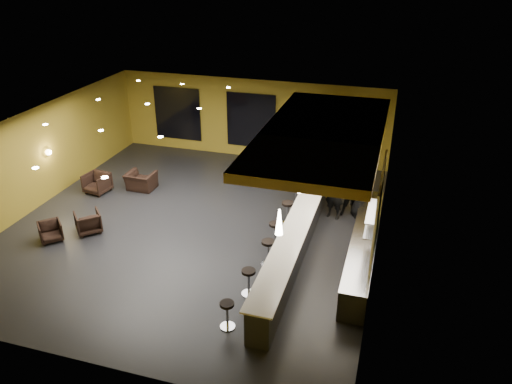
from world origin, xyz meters
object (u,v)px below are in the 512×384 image
(bar_stool_4, at_px, (288,210))
(bar_stool_0, at_px, (227,312))
(prep_counter, at_px, (363,248))
(pendant_0, at_px, (279,222))
(bar_stool_3, at_px, (275,231))
(staff_b, at_px, (353,194))
(armchair_a, at_px, (51,231))
(bar_counter, at_px, (294,244))
(column, at_px, (323,151))
(bar_stool_5, at_px, (297,194))
(armchair_d, at_px, (141,181))
(staff_c, at_px, (361,196))
(bar_stool_1, at_px, (249,279))
(pendant_1, at_px, (300,181))
(armchair_b, at_px, (88,222))
(armchair_c, at_px, (97,183))
(bar_stool_2, at_px, (268,250))
(staff_a, at_px, (335,193))
(pendant_2, at_px, (316,151))

(bar_stool_4, bearing_deg, bar_stool_0, -92.35)
(prep_counter, distance_m, bar_stool_0, 4.92)
(pendant_0, distance_m, bar_stool_3, 3.27)
(staff_b, height_order, armchair_a, staff_b)
(bar_counter, bearing_deg, column, 90.00)
(column, height_order, bar_stool_5, column)
(armchair_d, bearing_deg, pendant_0, 143.99)
(staff_c, bearing_deg, prep_counter, -102.79)
(bar_stool_3, bearing_deg, bar_stool_1, -90.71)
(pendant_1, bearing_deg, armchair_b, -172.54)
(armchair_a, relative_size, armchair_d, 0.66)
(pendant_1, xyz_separation_m, bar_stool_4, (-0.68, 1.47, -1.82))
(column, distance_m, armchair_a, 9.77)
(bar_stool_1, distance_m, bar_stool_4, 4.04)
(column, relative_size, bar_stool_1, 4.45)
(pendant_0, relative_size, armchair_c, 0.82)
(armchair_a, bearing_deg, staff_c, -19.84)
(armchair_a, xyz_separation_m, bar_stool_3, (6.96, 1.80, 0.18))
(staff_c, height_order, armchair_b, staff_c)
(bar_stool_2, bearing_deg, prep_counter, 21.54)
(prep_counter, bearing_deg, armchair_a, -169.98)
(armchair_c, height_order, bar_stool_2, bar_stool_2)
(bar_stool_1, bearing_deg, bar_stool_4, 88.43)
(staff_b, relative_size, bar_stool_3, 2.16)
(staff_a, relative_size, bar_stool_0, 2.47)
(staff_b, bearing_deg, pendant_1, -133.19)
(bar_stool_1, bearing_deg, armchair_b, 164.63)
(bar_counter, xyz_separation_m, armchair_a, (-7.72, -1.22, -0.18))
(armchair_b, distance_m, armchair_d, 3.41)
(staff_a, bearing_deg, bar_stool_1, -91.27)
(staff_b, xyz_separation_m, bar_stool_3, (-2.10, -2.63, -0.34))
(prep_counter, bearing_deg, bar_stool_0, -126.18)
(prep_counter, height_order, bar_stool_2, prep_counter)
(column, distance_m, armchair_c, 8.67)
(pendant_0, height_order, bar_stool_1, pendant_0)
(staff_c, relative_size, armchair_a, 2.24)
(pendant_1, bearing_deg, staff_b, 63.65)
(armchair_c, bearing_deg, bar_stool_3, -3.85)
(bar_counter, distance_m, pendant_1, 1.92)
(prep_counter, bearing_deg, bar_stool_1, -137.36)
(staff_c, xyz_separation_m, bar_stool_4, (-2.28, -1.27, -0.25))
(prep_counter, bearing_deg, bar_stool_2, -158.46)
(staff_c, height_order, armchair_c, staff_c)
(armchair_b, height_order, bar_stool_3, bar_stool_3)
(pendant_2, bearing_deg, armchair_a, -151.35)
(armchair_c, xyz_separation_m, bar_stool_5, (7.55, 1.15, 0.07))
(bar_stool_3, bearing_deg, bar_stool_4, 86.79)
(bar_counter, relative_size, bar_stool_4, 9.66)
(staff_b, height_order, armchair_b, staff_b)
(armchair_d, bearing_deg, armchair_c, 27.24)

